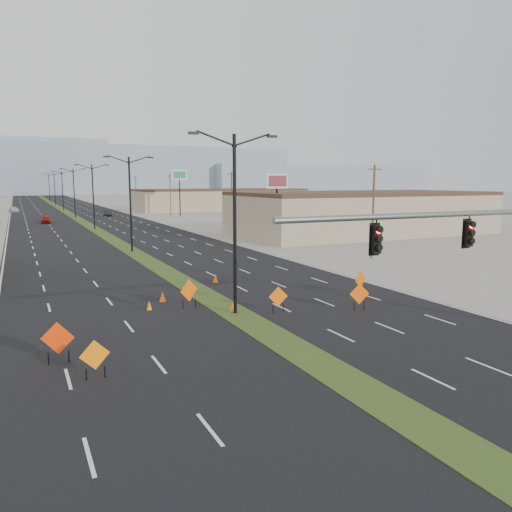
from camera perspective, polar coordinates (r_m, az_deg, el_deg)
name	(u,v)px	position (r m, az deg, el deg)	size (l,w,h in m)	color
ground	(369,394)	(18.76, 12.77, -15.13)	(600.00, 600.00, 0.00)	gray
road_surface	(73,216)	(114.13, -20.14, 4.27)	(25.00, 400.00, 0.02)	black
median_strip	(73,216)	(114.13, -20.14, 4.27)	(2.00, 400.00, 0.04)	#2A4518
building_se_near	(361,214)	(73.76, 11.96, 4.69)	(36.00, 18.00, 5.50)	tan
building_se_far	(221,200)	(132.78, -4.01, 6.38)	(44.00, 16.00, 5.00)	tan
mesa_center	(108,170)	(317.54, -16.59, 9.37)	(220.00, 50.00, 28.00)	#8696A6
mesa_east	(314,179)	(358.41, 6.67, 8.73)	(160.00, 50.00, 18.00)	#8696A6
signal_mast	(497,241)	(24.89, 25.87, 1.52)	(16.30, 0.60, 8.00)	slate
streetlight_0	(235,219)	(27.67, -2.45, 4.29)	(5.15, 0.24, 10.02)	black
streetlight_1	(130,201)	(54.50, -14.17, 6.13)	(5.15, 0.24, 10.02)	black
streetlight_2	(93,195)	(82.12, -18.12, 6.69)	(5.15, 0.24, 10.02)	black
streetlight_3	(74,191)	(109.93, -20.07, 6.96)	(5.15, 0.24, 10.02)	black
streetlight_4	(63,189)	(137.81, -21.24, 7.12)	(5.15, 0.24, 10.02)	black
streetlight_5	(55,188)	(165.74, -22.02, 7.22)	(5.15, 0.24, 10.02)	black
streetlight_6	(49,187)	(193.69, -22.57, 7.29)	(5.15, 0.24, 10.02)	black
utility_pole_0	(373,211)	(49.31, 13.24, 5.07)	(1.60, 0.20, 9.00)	#4C3823
utility_pole_1	(232,199)	(79.64, -2.80, 6.52)	(1.60, 0.20, 9.00)	#4C3823
utility_pole_2	(170,194)	(112.71, -9.77, 7.00)	(1.60, 0.20, 9.00)	#4C3823
utility_pole_3	(136,191)	(146.68, -13.55, 7.22)	(1.60, 0.20, 9.00)	#4C3823
car_left	(46,219)	(97.56, -22.90, 3.89)	(1.64, 4.07, 1.39)	maroon
car_mid	(108,213)	(113.08, -16.58, 4.75)	(1.46, 4.18, 1.38)	black
car_far	(14,210)	(134.09, -25.93, 4.78)	(1.87, 4.61, 1.34)	#B6BAC1
construction_sign_0	(58,339)	(22.21, -21.73, -8.85)	(1.29, 0.46, 1.79)	#FC3705
construction_sign_1	(95,356)	(20.18, -17.95, -10.86)	(1.16, 0.20, 1.55)	orange
construction_sign_2	(189,291)	(29.70, -7.66, -4.03)	(1.22, 0.60, 1.77)	#F45B05
construction_sign_3	(278,297)	(28.64, 2.56, -4.76)	(1.12, 0.23, 1.51)	#FF6205
construction_sign_4	(359,295)	(29.57, 11.73, -4.37)	(1.20, 0.29, 1.62)	#FF5405
construction_sign_5	(360,280)	(33.72, 11.84, -2.74)	(1.16, 0.52, 1.65)	#EA5304
cone_0	(149,305)	(29.93, -12.11, -5.55)	(0.33, 0.33, 0.56)	orange
cone_1	(232,307)	(28.87, -2.72, -5.82)	(0.37, 0.37, 0.62)	#FB5805
cone_2	(215,278)	(37.16, -4.66, -2.56)	(0.39, 0.39, 0.65)	#E15904
cone_3	(163,297)	(31.76, -10.63, -4.58)	(0.41, 0.41, 0.68)	#FF5F05
pole_sign_east_near	(277,187)	(61.22, 2.40, 7.91)	(2.75, 1.00, 8.42)	black
pole_sign_east_far	(179,178)	(109.76, -8.74, 8.79)	(3.25, 0.85, 9.92)	black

